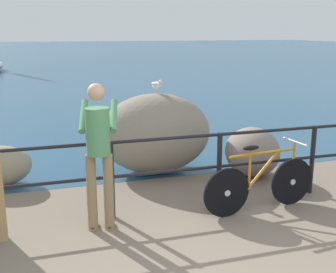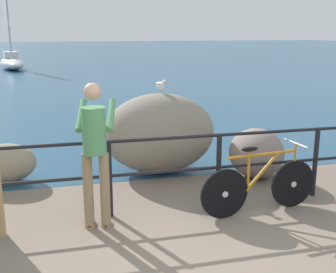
{
  "view_description": "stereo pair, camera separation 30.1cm",
  "coord_description": "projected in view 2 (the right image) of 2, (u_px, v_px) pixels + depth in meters",
  "views": [
    {
      "loc": [
        -1.53,
        -3.09,
        2.36
      ],
      "look_at": [
        0.13,
        2.38,
        0.92
      ],
      "focal_mm": 45.33,
      "sensor_mm": 36.0,
      "label": 1
    },
    {
      "loc": [
        -1.24,
        -3.17,
        2.36
      ],
      "look_at": [
        0.13,
        2.38,
        0.92
      ],
      "focal_mm": 45.33,
      "sensor_mm": 36.0,
      "label": 2
    }
  ],
  "objects": [
    {
      "name": "ground_plane",
      "position": [
        87.0,
        76.0,
        22.69
      ],
      "size": [
        120.0,
        120.0,
        0.1
      ],
      "primitive_type": "cube",
      "color": "#756656"
    },
    {
      "name": "sea_surface",
      "position": [
        72.0,
        51.0,
        49.25
      ],
      "size": [
        120.0,
        90.0,
        0.01
      ],
      "primitive_type": "cube",
      "color": "navy",
      "rests_on": "ground_plane"
    },
    {
      "name": "promenade_railing",
      "position": [
        166.0,
        165.0,
        5.55
      ],
      "size": [
        7.46,
        0.07,
        1.02
      ],
      "color": "black",
      "rests_on": "ground_plane"
    },
    {
      "name": "bicycle",
      "position": [
        260.0,
        184.0,
        5.56
      ],
      "size": [
        1.69,
        0.48,
        0.92
      ],
      "rotation": [
        0.0,
        0.0,
        0.11
      ],
      "color": "black",
      "rests_on": "ground_plane"
    },
    {
      "name": "person_at_railing",
      "position": [
        95.0,
        149.0,
        4.99
      ],
      "size": [
        0.54,
        0.67,
        1.78
      ],
      "rotation": [
        0.0,
        0.0,
        1.36
      ],
      "color": "#8C7251",
      "rests_on": "ground_plane"
    },
    {
      "name": "breakwater_boulder_main",
      "position": [
        159.0,
        133.0,
        7.15
      ],
      "size": [
        1.89,
        1.34,
        1.34
      ],
      "color": "gray",
      "rests_on": "ground"
    },
    {
      "name": "breakwater_boulder_left",
      "position": [
        5.0,
        163.0,
        6.68
      ],
      "size": [
        0.97,
        0.65,
        0.63
      ],
      "color": "gray",
      "rests_on": "ground"
    },
    {
      "name": "breakwater_boulder_right",
      "position": [
        256.0,
        153.0,
        6.93
      ],
      "size": [
        0.88,
        0.97,
        0.81
      ],
      "color": "gray",
      "rests_on": "ground"
    },
    {
      "name": "seagull",
      "position": [
        161.0,
        85.0,
        7.02
      ],
      "size": [
        0.19,
        0.34,
        0.23
      ],
      "rotation": [
        0.0,
        0.0,
        4.99
      ],
      "color": "gold",
      "rests_on": "breakwater_boulder_main"
    },
    {
      "name": "sailboat",
      "position": [
        11.0,
        58.0,
        26.21
      ],
      "size": [
        2.2,
        4.58,
        6.16
      ],
      "rotation": [
        0.0,
        0.0,
        4.93
      ],
      "color": "white",
      "rests_on": "sea_surface"
    }
  ]
}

